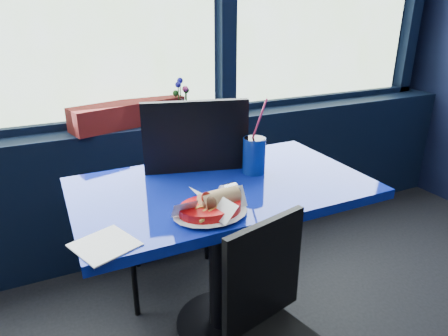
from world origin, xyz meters
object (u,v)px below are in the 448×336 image
Objects in this scene: flower_vase at (182,107)px; food_basket at (211,207)px; soda_cup at (254,155)px; planter_box at (129,113)px; ketchup_bottle at (167,149)px; near_table at (222,222)px; chair_near_front at (271,328)px; chair_near_back at (181,189)px.

flower_vase is 1.14m from food_basket.
soda_cup is at bearing 58.91° from food_basket.
planter_box is at bearing 109.55° from food_basket.
planter_box is 0.60m from ketchup_bottle.
flower_vase is at bearing 80.55° from near_table.
ketchup_bottle reaches higher than chair_near_front.
ketchup_bottle is at bearing 107.41° from food_basket.
chair_near_front reaches higher than near_table.
planter_box is 3.41× the size of ketchup_bottle.
flower_vase is 0.74× the size of soda_cup.
food_basket is at bearing -139.39° from soda_cup.
chair_near_back reaches higher than food_basket.
near_table is 0.41m from ketchup_bottle.
food_basket is (-0.07, -0.54, 0.17)m from chair_near_back.
planter_box is 0.90m from soda_cup.
planter_box reaches higher than chair_near_front.
flower_vase is at bearing 64.30° from ketchup_bottle.
food_basket is at bearing 91.90° from chair_near_front.
ketchup_bottle is at bearing -115.70° from flower_vase.
planter_box is at bearing 112.86° from soda_cup.
flower_vase is (0.32, -0.01, 0.01)m from planter_box.
chair_near_front is 0.84m from chair_near_back.
soda_cup is (0.18, 0.05, 0.26)m from near_table.
chair_near_back is 3.75× the size of food_basket.
ketchup_bottle is 0.39m from soda_cup.
soda_cup is (0.32, -0.23, -0.00)m from ketchup_bottle.
soda_cup is at bearing -87.77° from flower_vase.
soda_cup reaches higher than planter_box.
chair_near_back is at bearing -111.35° from flower_vase.
near_table is 0.35m from food_basket.
planter_box is at bearing 178.88° from flower_vase.
chair_near_back is 0.24m from ketchup_bottle.
soda_cup is at bearing 148.85° from chair_near_back.
chair_near_back is at bearing 76.58° from chair_near_front.
near_table is 1.51× the size of chair_near_front.
planter_box is (-0.17, 0.88, 0.30)m from near_table.
chair_near_back reaches higher than planter_box.
chair_near_front is 1.20× the size of planter_box.
food_basket is at bearing -104.92° from flower_vase.
soda_cup is at bearing 52.66° from chair_near_front.
planter_box is at bearing -65.63° from chair_near_back.
food_basket is at bearing -122.95° from near_table.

